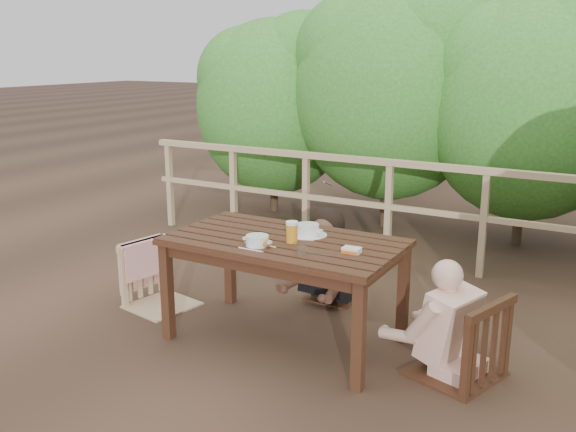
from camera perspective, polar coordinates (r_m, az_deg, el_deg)
The scene contains 15 objects.
ground at distance 4.63m, azimuth -0.31°, elevation -10.99°, with size 60.00×60.00×0.00m, color #4C3424.
table at distance 4.48m, azimuth -0.32°, elevation -6.75°, with size 1.59×0.89×0.73m, color #341C10.
chair_left at distance 5.11m, azimuth -11.49°, elevation -2.89°, with size 0.48×0.48×0.98m, color tan.
chair_far at distance 5.23m, azimuth 4.32°, elevation -3.01°, with size 0.42×0.42×0.84m, color #341C10.
chair_right at distance 4.09m, azimuth 15.15°, elevation -7.16°, with size 0.52×0.52×1.04m, color #341C10.
woman at distance 5.19m, azimuth 4.45°, elevation -0.97°, with size 0.49×0.60×1.22m, color black, non-canonical shape.
diner_right at distance 4.05m, azimuth 15.65°, elevation -6.04°, with size 0.49×0.60×1.22m, color beige, non-canonical shape.
railing at distance 6.17m, azimuth 9.00°, elevation 0.42°, with size 5.60×0.10×1.01m, color tan.
hedge_row at distance 7.02m, azimuth 16.21°, elevation 13.24°, with size 6.60×1.60×3.80m, color #357328, non-canonical shape.
soup_near at distance 4.20m, azimuth -2.78°, elevation -2.31°, with size 0.26×0.26×0.09m, color silver.
soup_far at distance 4.45m, azimuth 1.77°, elevation -1.31°, with size 0.27×0.27×0.09m, color white.
bread_roll at distance 4.19m, azimuth -2.44°, elevation -2.37°, with size 0.14×0.11×0.08m, color #A5672E.
beer_glass at distance 4.26m, azimuth 0.35°, elevation -1.54°, with size 0.08×0.08×0.16m, color #C58E19.
tumbler at distance 4.01m, azimuth 1.19°, elevation -3.16°, with size 0.07×0.07×0.08m, color silver.
butter_tub at distance 4.07m, azimuth 5.73°, elevation -3.18°, with size 0.12×0.08×0.05m, color white.
Camera 1 is at (2.09, -3.61, 2.00)m, focal length 39.58 mm.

